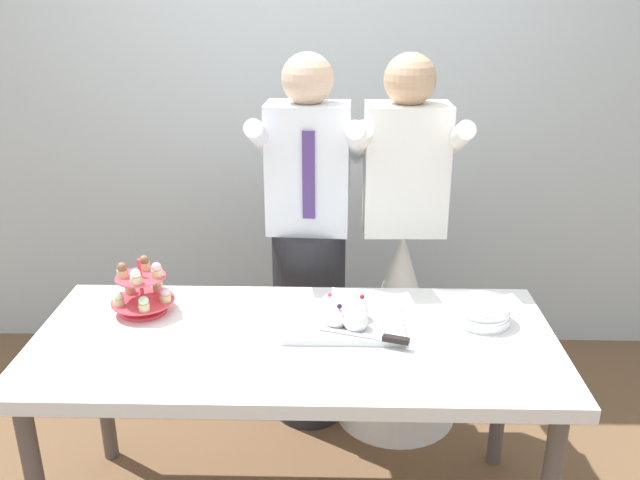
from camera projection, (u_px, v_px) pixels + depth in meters
The scene contains 7 objects.
rear_wall at pixel (309, 79), 3.38m from camera, with size 5.20×0.10×2.90m, color silver.
dessert_table at pixel (295, 356), 2.33m from camera, with size 1.80×0.80×0.78m.
cupcake_stand at pixel (142, 291), 2.45m from camera, with size 0.23×0.23×0.21m.
main_cake_tray at pixel (344, 315), 2.37m from camera, with size 0.43×0.34×0.12m.
plate_stack at pixel (482, 312), 2.39m from camera, with size 0.20×0.20×0.08m.
person_groom at pixel (309, 267), 2.93m from camera, with size 0.48×0.51×1.66m.
person_bride at pixel (399, 302), 2.98m from camera, with size 0.56×0.56×1.66m.
Camera 1 is at (0.13, -2.02, 1.92)m, focal length 37.66 mm.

